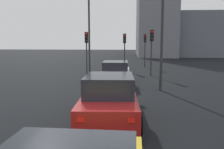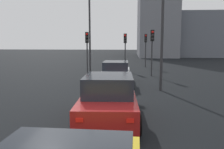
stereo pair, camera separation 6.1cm
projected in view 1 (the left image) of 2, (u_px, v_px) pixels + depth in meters
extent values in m
cube|color=silver|center=(116.00, 75.00, 15.73)|extent=(4.56, 1.84, 0.66)
cube|color=#1E232B|center=(115.00, 66.00, 15.42)|extent=(2.06, 1.60, 0.61)
cylinder|color=black|center=(129.00, 76.00, 17.11)|extent=(0.64, 0.23, 0.64)
cylinder|color=black|center=(104.00, 76.00, 17.21)|extent=(0.64, 0.23, 0.64)
cylinder|color=black|center=(129.00, 83.00, 14.33)|extent=(0.64, 0.23, 0.64)
cylinder|color=black|center=(100.00, 83.00, 14.43)|extent=(0.64, 0.23, 0.64)
cube|color=red|center=(125.00, 79.00, 13.42)|extent=(0.03, 0.20, 0.11)
cube|color=red|center=(103.00, 79.00, 13.49)|extent=(0.03, 0.20, 0.11)
cube|color=maroon|center=(109.00, 103.00, 8.53)|extent=(4.66, 2.02, 0.72)
cube|color=#1E232B|center=(109.00, 85.00, 8.20)|extent=(2.13, 1.70, 0.67)
cylinder|color=black|center=(133.00, 101.00, 9.95)|extent=(0.65, 0.24, 0.64)
cylinder|color=black|center=(89.00, 101.00, 10.00)|extent=(0.65, 0.24, 0.64)
cylinder|color=black|center=(138.00, 125.00, 7.13)|extent=(0.65, 0.24, 0.64)
cylinder|color=black|center=(77.00, 124.00, 7.19)|extent=(0.65, 0.24, 0.64)
cube|color=red|center=(131.00, 121.00, 6.20)|extent=(0.04, 0.20, 0.11)
cube|color=red|center=(80.00, 120.00, 6.24)|extent=(0.04, 0.20, 0.11)
cylinder|color=#2D2D30|center=(125.00, 57.00, 23.18)|extent=(0.11, 0.11, 2.66)
cube|color=black|center=(125.00, 38.00, 22.88)|extent=(0.22, 0.30, 0.90)
sphere|color=red|center=(125.00, 35.00, 22.74)|extent=(0.20, 0.20, 0.20)
sphere|color=black|center=(124.00, 38.00, 22.77)|extent=(0.20, 0.20, 0.20)
sphere|color=black|center=(124.00, 41.00, 22.81)|extent=(0.20, 0.20, 0.20)
cylinder|color=#2D2D30|center=(145.00, 55.00, 26.19)|extent=(0.11, 0.11, 2.72)
cube|color=black|center=(145.00, 38.00, 25.89)|extent=(0.23, 0.30, 0.90)
sphere|color=red|center=(145.00, 36.00, 25.74)|extent=(0.20, 0.20, 0.20)
sphere|color=black|center=(145.00, 38.00, 25.78)|extent=(0.20, 0.20, 0.20)
sphere|color=black|center=(145.00, 41.00, 25.82)|extent=(0.20, 0.20, 0.20)
cylinder|color=#2D2D30|center=(151.00, 59.00, 19.52)|extent=(0.11, 0.11, 2.84)
cube|color=black|center=(152.00, 35.00, 19.21)|extent=(0.23, 0.30, 0.90)
sphere|color=red|center=(152.00, 32.00, 19.06)|extent=(0.20, 0.20, 0.20)
sphere|color=black|center=(152.00, 35.00, 19.10)|extent=(0.20, 0.20, 0.20)
sphere|color=black|center=(152.00, 39.00, 19.13)|extent=(0.20, 0.20, 0.20)
cylinder|color=#2D2D30|center=(87.00, 59.00, 20.19)|extent=(0.11, 0.11, 2.69)
cube|color=black|center=(86.00, 37.00, 19.88)|extent=(0.23, 0.30, 0.90)
sphere|color=red|center=(86.00, 34.00, 19.74)|extent=(0.20, 0.20, 0.20)
sphere|color=black|center=(86.00, 37.00, 19.77)|extent=(0.20, 0.20, 0.20)
sphere|color=black|center=(86.00, 41.00, 19.81)|extent=(0.20, 0.20, 0.20)
cylinder|color=#2D2D30|center=(89.00, 25.00, 20.80)|extent=(0.16, 0.16, 8.52)
cylinder|color=#2D2D30|center=(162.00, 32.00, 13.36)|extent=(0.16, 0.16, 6.68)
cube|color=slate|center=(195.00, 35.00, 47.40)|extent=(12.68, 10.71, 8.16)
cube|color=slate|center=(155.00, 19.00, 47.22)|extent=(15.78, 6.77, 14.36)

